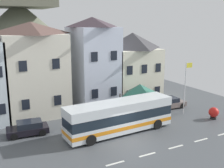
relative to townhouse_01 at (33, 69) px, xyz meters
The scene contains 14 objects.
ground_plane 14.71m from the townhouse_01, 65.64° to the right, with size 40.00×60.00×0.07m.
townhouse_01 is the anchor object (origin of this frame).
townhouse_02 7.44m from the townhouse_01, ahead, with size 5.01×6.52×11.17m.
townhouse_03 13.10m from the townhouse_01, ahead, with size 6.50×5.83×9.18m.
hilltop_castle 17.70m from the townhouse_01, 84.45° to the left, with size 32.01×32.01×21.24m.
transit_bus 12.06m from the townhouse_01, 58.80° to the right, with size 11.12×3.06×3.13m.
bus_shelter 12.50m from the townhouse_01, 32.30° to the right, with size 3.60×3.60×3.70m.
parked_car_00 16.99m from the townhouse_01, 21.40° to the right, with size 4.14×2.14×1.32m.
parked_car_01 8.00m from the townhouse_01, 108.78° to the right, with size 4.02×2.27×1.32m.
pedestrian_00 13.71m from the townhouse_01, 38.85° to the right, with size 0.34×0.37×1.53m.
pedestrian_01 15.92m from the townhouse_01, 31.25° to the right, with size 0.35×0.35×1.44m.
public_bench 11.82m from the townhouse_01, 27.23° to the right, with size 1.74×0.48×0.87m.
flagpole 17.67m from the townhouse_01, 29.17° to the right, with size 0.95×0.10×6.09m.
harbour_buoy 21.00m from the townhouse_01, 34.09° to the right, with size 1.11×1.11×1.36m.
Camera 1 is at (-12.12, -19.09, 10.65)m, focal length 43.71 mm.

